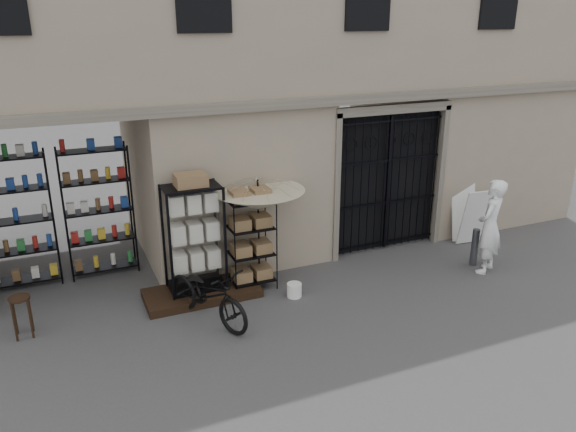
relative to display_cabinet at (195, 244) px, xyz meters
name	(u,v)px	position (x,y,z in m)	size (l,w,h in m)	color
ground	(364,310)	(2.46, -1.64, -1.00)	(80.00, 80.00, 0.00)	black
main_building	(273,27)	(2.46, 2.36, 3.50)	(14.00, 4.00, 9.00)	gray
shop_recess	(61,212)	(-2.04, 1.16, 0.50)	(3.00, 1.70, 3.00)	black
shop_shelving	(59,217)	(-2.09, 1.66, 0.25)	(2.70, 0.50, 2.50)	black
iron_gate	(384,180)	(4.21, 0.63, 0.50)	(2.50, 0.21, 3.00)	black
step_platform	(202,293)	(0.06, -0.09, -0.92)	(2.00, 0.90, 0.15)	black
display_cabinet	(195,244)	(0.00, 0.00, 0.00)	(1.04, 0.75, 2.05)	black
wire_rack	(251,243)	(1.01, -0.06, -0.13)	(0.87, 0.69, 1.78)	black
market_umbrella	(258,194)	(1.20, 0.05, 0.73)	(1.47, 1.50, 2.40)	black
white_bucket	(294,290)	(1.57, -0.73, -0.87)	(0.26, 0.26, 0.25)	white
bicycle	(209,321)	(-0.06, -0.94, -1.00)	(0.65, 0.97, 1.85)	black
wooden_stool	(22,316)	(-2.82, -0.25, -0.64)	(0.37, 0.37, 0.68)	black
steel_bollard	(475,247)	(5.40, -0.93, -0.62)	(0.14, 0.14, 0.76)	#4F5056
shopkeeper	(484,271)	(5.42, -1.25, -1.00)	(0.68, 1.86, 0.44)	white
easel_sign	(469,215)	(6.08, 0.08, -0.36)	(0.65, 0.73, 1.24)	silver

